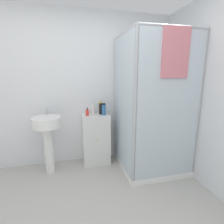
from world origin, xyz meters
name	(u,v)px	position (x,y,z in m)	size (l,w,h in m)	color
wall_back	(73,90)	(0.00, 1.70, 1.25)	(6.40, 0.06, 2.50)	silver
shower_enclosure	(149,137)	(1.12, 1.10, 0.55)	(0.98, 1.01, 2.09)	white
vanity_cabinet	(96,139)	(0.33, 1.50, 0.43)	(0.45, 0.35, 0.85)	silver
sink	(47,132)	(-0.42, 1.36, 0.67)	(0.42, 0.42, 1.03)	white
soap_dispenser	(87,112)	(0.20, 1.47, 0.91)	(0.05, 0.05, 0.13)	red
shampoo_bottle_tall_black	(101,108)	(0.42, 1.52, 0.96)	(0.06, 0.06, 0.21)	black
shampoo_bottle_blue	(104,109)	(0.46, 1.46, 0.95)	(0.07, 0.07, 0.19)	#2D66A3
lotion_bottle_white	(93,109)	(0.30, 1.57, 0.93)	(0.06, 0.06, 0.18)	white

